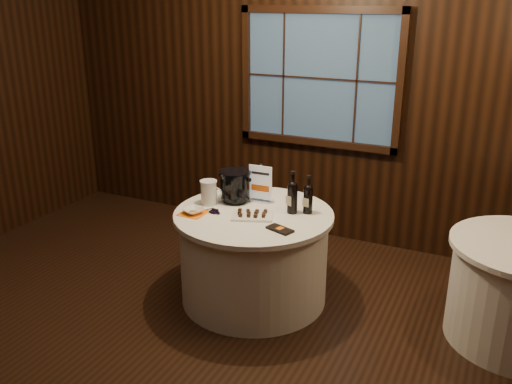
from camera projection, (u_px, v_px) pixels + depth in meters
The scene contains 13 objects.
ground at pixel (190, 365), 3.74m from camera, with size 6.00×6.00×0.00m, color black.
back_wall at pixel (320, 89), 5.32m from camera, with size 6.00×0.10×3.00m.
main_table at pixel (254, 256), 4.45m from camera, with size 1.28×1.28×0.77m.
sign_stand at pixel (261, 189), 4.51m from camera, with size 0.20×0.10×0.33m.
port_bottle_left at pixel (292, 195), 4.27m from camera, with size 0.08×0.10×0.35m.
port_bottle_right at pixel (308, 197), 4.27m from camera, with size 0.07×0.08×0.31m.
ice_bucket at pixel (235, 186), 4.51m from camera, with size 0.26×0.26×0.27m.
chocolate_plate at pixel (252, 215), 4.22m from camera, with size 0.37×0.31×0.05m.
chocolate_box at pixel (280, 229), 3.99m from camera, with size 0.20×0.10×0.02m, color black.
grape_bunch at pixel (215, 211), 4.31m from camera, with size 0.16×0.08×0.04m.
glass_pitcher at pixel (209, 192), 4.46m from camera, with size 0.19×0.14×0.20m.
orange_napkin at pixel (193, 213), 4.30m from camera, with size 0.20×0.20×0.00m, color orange.
cracker_bowl at pixel (193, 211), 4.29m from camera, with size 0.16×0.16×0.04m, color white.
Camera 1 is at (1.76, -2.61, 2.38)m, focal length 38.00 mm.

